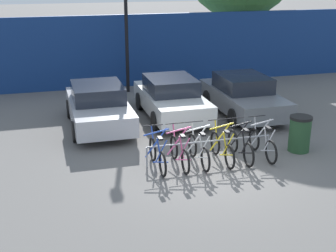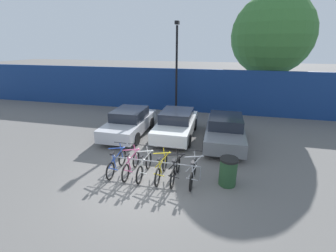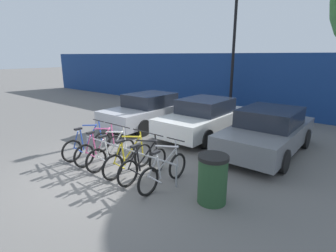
# 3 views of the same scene
# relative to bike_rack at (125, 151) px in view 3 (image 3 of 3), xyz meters

# --- Properties ---
(ground_plane) EXTENTS (120.00, 120.00, 0.00)m
(ground_plane) POSITION_rel_bike_rack_xyz_m (-0.25, -0.68, -0.48)
(ground_plane) COLOR #605E5B
(hoarding_wall) EXTENTS (36.00, 0.16, 3.08)m
(hoarding_wall) POSITION_rel_bike_rack_xyz_m (-0.25, 8.82, 1.06)
(hoarding_wall) COLOR navy
(hoarding_wall) RESTS_ON ground
(bike_rack) EXTENTS (3.52, 0.04, 0.57)m
(bike_rack) POSITION_rel_bike_rack_xyz_m (0.00, 0.00, 0.00)
(bike_rack) COLOR gray
(bike_rack) RESTS_ON ground
(bicycle_blue) EXTENTS (0.68, 1.71, 1.05)m
(bicycle_blue) POSITION_rel_bike_rack_xyz_m (-1.49, -0.15, -0.11)
(bicycle_blue) COLOR black
(bicycle_blue) RESTS_ON ground
(bicycle_pink) EXTENTS (0.68, 1.71, 1.05)m
(bicycle_pink) POSITION_rel_bike_rack_xyz_m (-0.89, -0.15, -0.11)
(bicycle_pink) COLOR black
(bicycle_pink) RESTS_ON ground
(bicycle_white) EXTENTS (0.68, 1.71, 1.05)m
(bicycle_white) POSITION_rel_bike_rack_xyz_m (-0.36, -0.15, -0.11)
(bicycle_white) COLOR black
(bicycle_white) RESTS_ON ground
(bicycle_yellow) EXTENTS (0.68, 1.71, 1.05)m
(bicycle_yellow) POSITION_rel_bike_rack_xyz_m (0.31, -0.15, -0.11)
(bicycle_yellow) COLOR black
(bicycle_yellow) RESTS_ON ground
(bicycle_black) EXTENTS (0.68, 1.71, 1.05)m
(bicycle_black) POSITION_rel_bike_rack_xyz_m (0.84, -0.15, -0.11)
(bicycle_black) COLOR black
(bicycle_black) RESTS_ON ground
(bicycle_silver) EXTENTS (0.68, 1.71, 1.05)m
(bicycle_silver) POSITION_rel_bike_rack_xyz_m (1.49, -0.15, -0.11)
(bicycle_silver) COLOR black
(bicycle_silver) RESTS_ON ground
(car_silver) EXTENTS (1.91, 4.22, 1.40)m
(car_silver) POSITION_rel_bike_rack_xyz_m (-2.51, 3.65, 0.21)
(car_silver) COLOR #B7B7BC
(car_silver) RESTS_ON ground
(car_white) EXTENTS (1.91, 4.15, 1.40)m
(car_white) POSITION_rel_bike_rack_xyz_m (0.04, 3.97, 0.21)
(car_white) COLOR silver
(car_white) RESTS_ON ground
(car_grey) EXTENTS (1.91, 4.20, 1.40)m
(car_grey) POSITION_rel_bike_rack_xyz_m (2.57, 3.61, 0.21)
(car_grey) COLOR slate
(car_grey) RESTS_ON ground
(lamp_post) EXTENTS (0.24, 0.44, 6.06)m
(lamp_post) POSITION_rel_bike_rack_xyz_m (-0.75, 7.83, 2.90)
(lamp_post) COLOR black
(lamp_post) RESTS_ON ground
(trash_bin) EXTENTS (0.63, 0.63, 1.03)m
(trash_bin) POSITION_rel_bike_rack_xyz_m (2.69, -0.03, 0.03)
(trash_bin) COLOR #234728
(trash_bin) RESTS_ON ground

